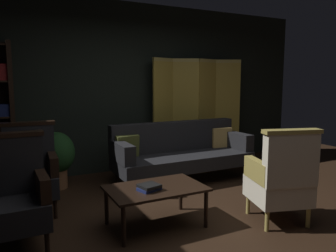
{
  "coord_description": "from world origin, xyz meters",
  "views": [
    {
      "loc": [
        -1.87,
        -2.88,
        1.52
      ],
      "look_at": [
        0.0,
        0.8,
        0.95
      ],
      "focal_mm": 35.31,
      "sensor_mm": 36.0,
      "label": 1
    }
  ],
  "objects_px": {
    "folding_screen": "(196,111)",
    "velvet_couch": "(181,151)",
    "book_black_cloth": "(149,186)",
    "armchair_gilt_accent": "(281,179)",
    "armchair_wing_right": "(31,171)",
    "coffee_table": "(156,191)",
    "armchair_wing_left": "(14,195)",
    "potted_plant": "(56,156)",
    "book_navy_cloth": "(149,189)"
  },
  "relations": [
    {
      "from": "armchair_wing_right",
      "to": "book_black_cloth",
      "type": "relative_size",
      "value": 5.42
    },
    {
      "from": "armchair_wing_right",
      "to": "potted_plant",
      "type": "bearing_deg",
      "value": 62.9
    },
    {
      "from": "coffee_table",
      "to": "potted_plant",
      "type": "relative_size",
      "value": 1.24
    },
    {
      "from": "folding_screen",
      "to": "coffee_table",
      "type": "bearing_deg",
      "value": -130.78
    },
    {
      "from": "folding_screen",
      "to": "velvet_couch",
      "type": "relative_size",
      "value": 0.9
    },
    {
      "from": "coffee_table",
      "to": "book_navy_cloth",
      "type": "distance_m",
      "value": 0.13
    },
    {
      "from": "folding_screen",
      "to": "armchair_gilt_accent",
      "type": "bearing_deg",
      "value": -101.78
    },
    {
      "from": "velvet_couch",
      "to": "coffee_table",
      "type": "height_order",
      "value": "velvet_couch"
    },
    {
      "from": "armchair_wing_left",
      "to": "book_black_cloth",
      "type": "distance_m",
      "value": 1.25
    },
    {
      "from": "coffee_table",
      "to": "book_black_cloth",
      "type": "relative_size",
      "value": 5.21
    },
    {
      "from": "folding_screen",
      "to": "coffee_table",
      "type": "relative_size",
      "value": 1.9
    },
    {
      "from": "armchair_wing_left",
      "to": "book_navy_cloth",
      "type": "relative_size",
      "value": 4.91
    },
    {
      "from": "armchair_gilt_accent",
      "to": "armchair_wing_right",
      "type": "relative_size",
      "value": 1.0
    },
    {
      "from": "folding_screen",
      "to": "book_navy_cloth",
      "type": "xyz_separation_m",
      "value": [
        -1.85,
        -2.09,
        -0.55
      ]
    },
    {
      "from": "armchair_gilt_accent",
      "to": "potted_plant",
      "type": "relative_size",
      "value": 1.29
    },
    {
      "from": "folding_screen",
      "to": "book_navy_cloth",
      "type": "bearing_deg",
      "value": -131.5
    },
    {
      "from": "folding_screen",
      "to": "armchair_wing_left",
      "type": "relative_size",
      "value": 1.83
    },
    {
      "from": "book_black_cloth",
      "to": "armchair_wing_right",
      "type": "bearing_deg",
      "value": 134.45
    },
    {
      "from": "folding_screen",
      "to": "book_black_cloth",
      "type": "distance_m",
      "value": 2.84
    },
    {
      "from": "folding_screen",
      "to": "book_black_cloth",
      "type": "bearing_deg",
      "value": -131.5
    },
    {
      "from": "book_black_cloth",
      "to": "armchair_gilt_accent",
      "type": "bearing_deg",
      "value": -19.99
    },
    {
      "from": "velvet_couch",
      "to": "book_navy_cloth",
      "type": "relative_size",
      "value": 10.01
    },
    {
      "from": "velvet_couch",
      "to": "book_navy_cloth",
      "type": "xyz_separation_m",
      "value": [
        -1.13,
        -1.38,
        -0.02
      ]
    },
    {
      "from": "coffee_table",
      "to": "armchair_gilt_accent",
      "type": "distance_m",
      "value": 1.34
    },
    {
      "from": "coffee_table",
      "to": "potted_plant",
      "type": "distance_m",
      "value": 1.9
    },
    {
      "from": "folding_screen",
      "to": "armchair_wing_left",
      "type": "xyz_separation_m",
      "value": [
        -3.08,
        -1.85,
        -0.5
      ]
    },
    {
      "from": "velvet_couch",
      "to": "potted_plant",
      "type": "height_order",
      "value": "velvet_couch"
    },
    {
      "from": "velvet_couch",
      "to": "book_black_cloth",
      "type": "bearing_deg",
      "value": -129.4
    },
    {
      "from": "armchair_wing_right",
      "to": "folding_screen",
      "type": "bearing_deg",
      "value": 20.0
    },
    {
      "from": "armchair_wing_right",
      "to": "velvet_couch",
      "type": "bearing_deg",
      "value": 8.79
    },
    {
      "from": "coffee_table",
      "to": "armchair_wing_right",
      "type": "bearing_deg",
      "value": 138.82
    },
    {
      "from": "armchair_wing_left",
      "to": "potted_plant",
      "type": "bearing_deg",
      "value": 69.16
    },
    {
      "from": "velvet_couch",
      "to": "armchair_gilt_accent",
      "type": "height_order",
      "value": "armchair_gilt_accent"
    },
    {
      "from": "armchair_wing_right",
      "to": "potted_plant",
      "type": "distance_m",
      "value": 0.87
    },
    {
      "from": "coffee_table",
      "to": "book_black_cloth",
      "type": "distance_m",
      "value": 0.15
    },
    {
      "from": "armchair_wing_right",
      "to": "coffee_table",
      "type": "bearing_deg",
      "value": -41.18
    },
    {
      "from": "coffee_table",
      "to": "velvet_couch",
      "type": "bearing_deg",
      "value": 51.9
    },
    {
      "from": "potted_plant",
      "to": "folding_screen",
      "type": "bearing_deg",
      "value": 6.35
    },
    {
      "from": "potted_plant",
      "to": "book_black_cloth",
      "type": "bearing_deg",
      "value": -70.84
    },
    {
      "from": "velvet_couch",
      "to": "armchair_wing_left",
      "type": "height_order",
      "value": "armchair_wing_left"
    },
    {
      "from": "armchair_wing_left",
      "to": "velvet_couch",
      "type": "bearing_deg",
      "value": 25.76
    },
    {
      "from": "armchair_wing_left",
      "to": "armchair_wing_right",
      "type": "height_order",
      "value": "same"
    },
    {
      "from": "velvet_couch",
      "to": "armchair_wing_right",
      "type": "height_order",
      "value": "armchair_wing_right"
    },
    {
      "from": "book_black_cloth",
      "to": "velvet_couch",
      "type": "bearing_deg",
      "value": 50.6
    },
    {
      "from": "coffee_table",
      "to": "armchair_gilt_accent",
      "type": "relative_size",
      "value": 0.96
    },
    {
      "from": "velvet_couch",
      "to": "armchair_gilt_accent",
      "type": "xyz_separation_m",
      "value": [
        0.18,
        -1.86,
        0.04
      ]
    },
    {
      "from": "armchair_gilt_accent",
      "to": "book_navy_cloth",
      "type": "bearing_deg",
      "value": 160.01
    },
    {
      "from": "coffee_table",
      "to": "armchair_gilt_accent",
      "type": "xyz_separation_m",
      "value": [
        1.22,
        -0.54,
        0.12
      ]
    },
    {
      "from": "velvet_couch",
      "to": "book_black_cloth",
      "type": "xyz_separation_m",
      "value": [
        -1.13,
        -1.38,
        0.02
      ]
    },
    {
      "from": "folding_screen",
      "to": "potted_plant",
      "type": "height_order",
      "value": "folding_screen"
    }
  ]
}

